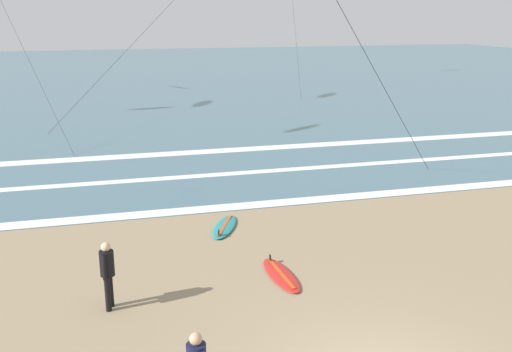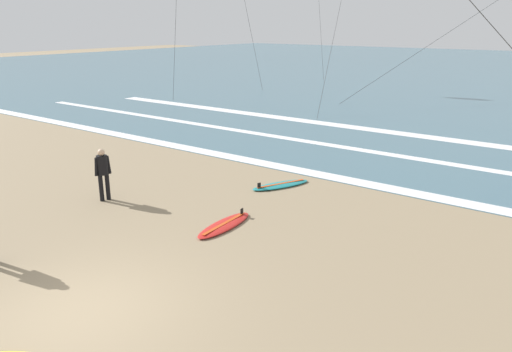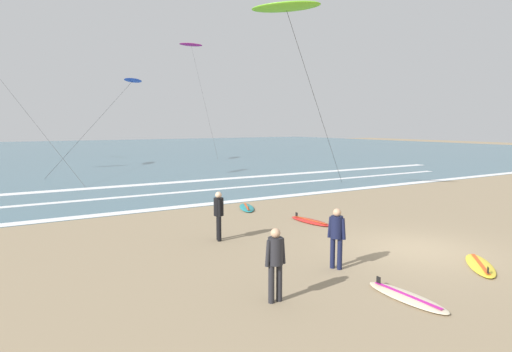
# 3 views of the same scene
# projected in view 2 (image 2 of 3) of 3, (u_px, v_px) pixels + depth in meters

# --- Properties ---
(ground_plane) EXTENTS (160.00, 160.00, 0.00)m
(ground_plane) POSITION_uv_depth(u_px,v_px,m) (82.00, 312.00, 9.28)
(ground_plane) COLOR #937F60
(wave_foam_shoreline) EXTENTS (55.63, 0.70, 0.01)m
(wave_foam_shoreline) POSITION_uv_depth(u_px,v_px,m) (363.00, 183.00, 16.64)
(wave_foam_shoreline) COLOR white
(wave_foam_shoreline) RESTS_ON ocean_surface
(wave_foam_mid_break) EXTENTS (42.42, 0.55, 0.01)m
(wave_foam_mid_break) POSITION_uv_depth(u_px,v_px,m) (344.00, 147.00, 21.38)
(wave_foam_mid_break) COLOR white
(wave_foam_mid_break) RESTS_ON ocean_surface
(wave_foam_outer_break) EXTENTS (44.26, 0.92, 0.01)m
(wave_foam_outer_break) POSITION_uv_depth(u_px,v_px,m) (449.00, 140.00, 22.72)
(wave_foam_outer_break) COLOR white
(wave_foam_outer_break) RESTS_ON ocean_surface
(surfer_left_far) EXTENTS (0.32, 0.51, 1.60)m
(surfer_left_far) POSITION_uv_depth(u_px,v_px,m) (103.00, 170.00, 14.81)
(surfer_left_far) COLOR black
(surfer_left_far) RESTS_ON ground
(surfboard_right_spare) EXTENTS (0.72, 2.13, 0.25)m
(surfboard_right_spare) POSITION_uv_depth(u_px,v_px,m) (224.00, 225.00, 13.13)
(surfboard_right_spare) COLOR red
(surfboard_right_spare) RESTS_ON ground
(surfboard_left_pile) EXTENTS (1.40, 2.16, 0.25)m
(surfboard_left_pile) POSITION_uv_depth(u_px,v_px,m) (281.00, 185.00, 16.35)
(surfboard_left_pile) COLOR teal
(surfboard_left_pile) RESTS_ON ground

